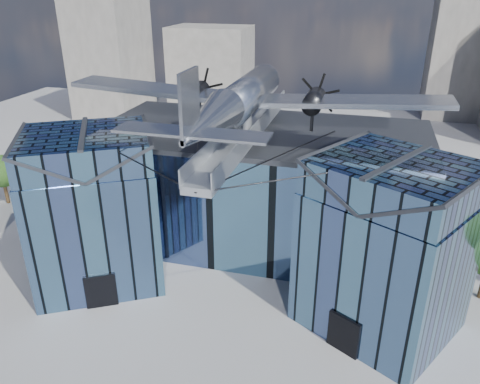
# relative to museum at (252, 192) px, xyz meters

# --- Properties ---
(ground_plane) EXTENTS (120.00, 120.00, 0.00)m
(ground_plane) POSITION_rel_museum_xyz_m (-0.00, -5.82, -5.54)
(ground_plane) COLOR gray
(museum) EXTENTS (32.88, 24.50, 17.60)m
(museum) POSITION_rel_museum_xyz_m (0.00, 0.00, 0.00)
(museum) COLOR #436388
(museum) RESTS_ON ground
(bg_towers) EXTENTS (77.00, 24.50, 26.00)m
(bg_towers) POSITION_rel_museum_xyz_m (1.45, 44.67, 4.47)
(bg_towers) COLOR gray
(bg_towers) RESTS_ON ground
(tree_side_w) EXTENTS (4.18, 4.18, 5.29)m
(tree_side_w) POSITION_rel_museum_xyz_m (-27.08, 2.38, -1.96)
(tree_side_w) COLOR #342515
(tree_side_w) RESTS_ON ground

